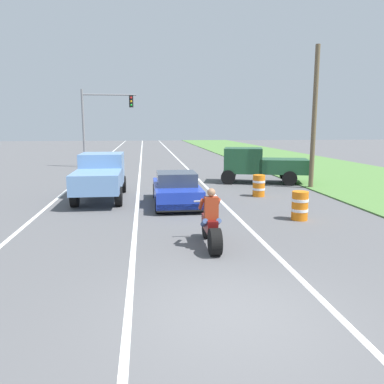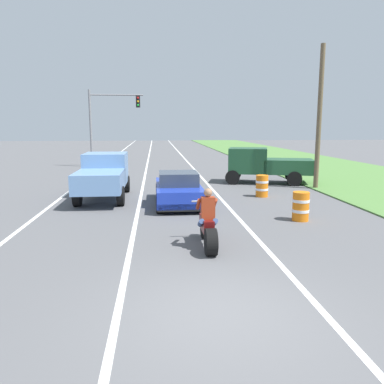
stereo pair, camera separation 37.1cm
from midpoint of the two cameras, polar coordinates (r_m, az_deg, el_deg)
name	(u,v)px [view 2 (the right image)]	position (r m, az deg, el deg)	size (l,w,h in m)	color
ground_plane	(221,314)	(7.08, 5.88, -17.48)	(160.00, 160.00, 0.00)	#565659
lane_stripe_left_solid	(91,175)	(26.68, -14.27, 2.51)	(0.14, 120.00, 0.01)	white
lane_stripe_right_solid	(198,173)	(26.54, 1.29, 2.77)	(0.14, 120.00, 0.01)	white
lane_stripe_centre_dashed	(145,174)	(26.37, -6.51, 2.66)	(0.14, 120.00, 0.01)	white
grass_verge_right	(339,171)	(29.48, 21.25, 2.86)	(10.00, 120.00, 0.06)	#517F3D
motorcycle_with_rider	(208,226)	(10.31, 3.38, -5.10)	(0.70, 2.21, 1.62)	black
sports_car_blue	(178,189)	(15.97, -1.38, 0.38)	(1.84, 4.30, 1.37)	#1E38B2
pickup_truck_left_lane_light_blue	(104,174)	(17.57, -12.34, 2.58)	(2.02, 4.80, 1.98)	#6B93C6
pickup_truck_right_shoulder_dark_green	(264,164)	(22.37, 11.10, 4.13)	(5.14, 3.14, 1.98)	#1E4C2D
traffic_light_mast_near	(107,116)	(31.50, -12.14, 10.89)	(4.22, 0.34, 6.00)	gray
utility_pole_roadside	(319,118)	(20.96, 18.76, 10.28)	(0.24, 0.24, 7.22)	brown
construction_barrel_nearest	(301,206)	(13.84, 16.50, -2.02)	(0.58, 0.58, 1.00)	orange
construction_barrel_mid	(262,186)	(18.06, 10.87, 0.90)	(0.58, 0.58, 1.00)	orange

